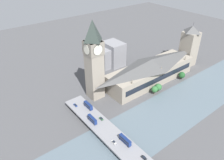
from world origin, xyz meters
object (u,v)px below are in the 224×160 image
Objects in this scene: road_bridge at (116,141)px; car_southbound_mid at (114,142)px; victoria_tower at (189,46)px; double_decker_bus_lead at (92,119)px; car_northbound_tail at (101,119)px; double_decker_bus_mid at (88,105)px; clock_tower at (94,59)px; car_northbound_lead at (144,158)px; double_decker_bus_rear at (125,140)px; parliament_hall at (151,70)px; car_northbound_mid at (75,105)px.

road_bridge is 3.90m from car_southbound_mid.
double_decker_bus_lead is at bearing 97.65° from victoria_tower.
car_northbound_tail is at bearing 98.79° from victoria_tower.
victoria_tower is 4.92× the size of double_decker_bus_mid.
car_northbound_tail is at bearing -105.10° from double_decker_bus_lead.
car_northbound_lead is (-85.63, 19.07, -35.09)m from clock_tower.
clock_tower reaches higher than double_decker_bus_rear.
double_decker_bus_lead is at bearing 103.01° from parliament_hall.
parliament_hall is 0.81× the size of road_bridge.
road_bridge is at bearing -173.25° from double_decker_bus_lead.
car_northbound_mid is at bearing 0.64° from double_decker_bus_lead.
road_bridge is 27.63m from double_decker_bus_lead.
car_northbound_tail is (-28.92, -7.73, 0.06)m from car_northbound_mid.
car_southbound_mid is at bearing 17.63° from car_northbound_lead.
car_southbound_mid reaches higher than road_bridge.
car_southbound_mid is (-45.61, 7.45, -1.97)m from double_decker_bus_mid.
victoria_tower is at bearing -92.23° from car_northbound_mid.
parliament_hall is 1.98× the size of victoria_tower.
clock_tower is at bearing -75.04° from car_northbound_mid.
parliament_hall is 22.15× the size of car_northbound_mid.
road_bridge is (-48.04, 152.05, -20.72)m from victoria_tower.
parliament_hall is 9.39× the size of double_decker_bus_rear.
parliament_hall is at bearing -48.81° from car_northbound_lead.
double_decker_bus_mid is at bearing -5.22° from road_bridge.
double_decker_bus_rear reaches higher than car_northbound_mid.
double_decker_bus_lead reaches higher than road_bridge.
car_northbound_lead is at bearing 131.19° from parliament_hall.
double_decker_bus_lead is at bearing 157.26° from double_decker_bus_mid.
road_bridge is 7.72m from double_decker_bus_rear.
car_northbound_lead is 0.97× the size of car_northbound_tail.
victoria_tower is 4.74× the size of double_decker_bus_rear.
parliament_hall is 1.38× the size of clock_tower.
double_decker_bus_mid is 46.26m from car_southbound_mid.
victoria_tower is at bearing -95.84° from clock_tower.
double_decker_bus_rear is at bearing 163.46° from clock_tower.
victoria_tower reaches higher than double_decker_bus_rear.
car_northbound_tail is 27.29m from car_southbound_mid.
double_decker_bus_rear is at bearing 178.05° from car_northbound_tail.
car_southbound_mid is (23.38, 7.43, -0.04)m from car_northbound_lead.
double_decker_bus_lead is 2.57× the size of car_northbound_lead.
car_northbound_tail is (-22.85, 147.84, -19.00)m from victoria_tower.
clock_tower is at bearing -27.68° from car_northbound_tail.
double_decker_bus_rear is (-5.99, -3.16, 3.70)m from road_bridge.
clock_tower is 44.67m from car_northbound_mid.
parliament_hall is 24.71× the size of car_northbound_tail.
victoria_tower is at bearing -89.95° from parliament_hall.
car_northbound_lead is (-72.44, 148.01, -19.01)m from victoria_tower.
car_northbound_tail reaches higher than car_northbound_mid.
parliament_hall reaches higher than double_decker_bus_lead.
victoria_tower reaches higher than double_decker_bus_mid.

